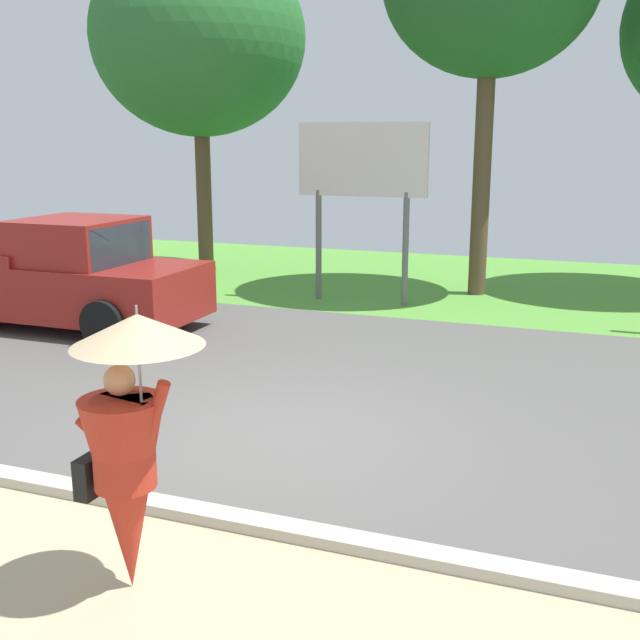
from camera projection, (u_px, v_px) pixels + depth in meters
ground_plane at (363, 367)px, 11.21m from camera, size 40.00×22.00×0.20m
monk_pedestrian at (128, 452)px, 5.40m from camera, size 1.03×0.91×2.13m
pickup_truck at (57, 276)px, 13.39m from camera, size 5.20×2.28×1.88m
roadside_billboard at (362, 173)px, 14.88m from camera, size 2.60×0.12×3.50m
tree_right_mid at (199, 38)px, 17.51m from camera, size 4.88×4.88×7.66m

